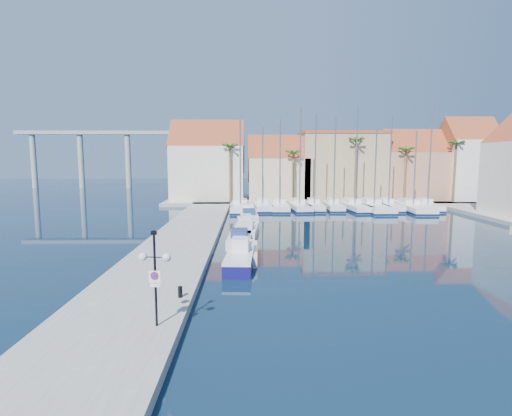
# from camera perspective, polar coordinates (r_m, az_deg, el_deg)

# --- Properties ---
(ground) EXTENTS (260.00, 260.00, 0.00)m
(ground) POSITION_cam_1_polar(r_m,az_deg,el_deg) (23.07, 6.89, -11.97)
(ground) COLOR black
(ground) RESTS_ON ground
(quay_west) EXTENTS (6.00, 77.00, 0.50)m
(quay_west) POSITION_cam_1_polar(r_m,az_deg,el_deg) (36.31, -10.42, -4.56)
(quay_west) COLOR gray
(quay_west) RESTS_ON ground
(shore_north) EXTENTS (54.00, 16.00, 0.50)m
(shore_north) POSITION_cam_1_polar(r_m,az_deg,el_deg) (71.18, 9.54, 1.15)
(shore_north) COLOR gray
(shore_north) RESTS_ON ground
(lamp_post) EXTENTS (1.38, 0.51, 4.09)m
(lamp_post) POSITION_cam_1_polar(r_m,az_deg,el_deg) (17.17, -14.26, -7.74)
(lamp_post) COLOR black
(lamp_post) RESTS_ON quay_west
(bollard) EXTENTS (0.23, 0.23, 0.57)m
(bollard) POSITION_cam_1_polar(r_m,az_deg,el_deg) (21.04, -10.78, -11.68)
(bollard) COLOR black
(bollard) RESTS_ON quay_west
(fishing_boat) EXTENTS (2.10, 5.51, 1.90)m
(fishing_boat) POSITION_cam_1_polar(r_m,az_deg,el_deg) (27.87, -2.36, -7.21)
(fishing_boat) COLOR #120F59
(fishing_boat) RESTS_ON ground
(motorboat_west_0) EXTENTS (1.90, 5.62, 1.40)m
(motorboat_west_0) POSITION_cam_1_polar(r_m,az_deg,el_deg) (30.20, -1.54, -6.32)
(motorboat_west_0) COLOR white
(motorboat_west_0) RESTS_ON ground
(motorboat_west_1) EXTENTS (2.17, 6.15, 1.40)m
(motorboat_west_1) POSITION_cam_1_polar(r_m,az_deg,el_deg) (35.25, -2.35, -4.37)
(motorboat_west_1) COLOR white
(motorboat_west_1) RESTS_ON ground
(motorboat_west_2) EXTENTS (2.71, 6.95, 1.40)m
(motorboat_west_2) POSITION_cam_1_polar(r_m,az_deg,el_deg) (39.35, -1.46, -3.16)
(motorboat_west_2) COLOR white
(motorboat_west_2) RESTS_ON ground
(motorboat_west_3) EXTENTS (2.04, 5.13, 1.40)m
(motorboat_west_3) POSITION_cam_1_polar(r_m,az_deg,el_deg) (44.30, -1.49, -2.00)
(motorboat_west_3) COLOR white
(motorboat_west_3) RESTS_ON ground
(motorboat_west_4) EXTENTS (2.32, 6.62, 1.40)m
(motorboat_west_4) POSITION_cam_1_polar(r_m,az_deg,el_deg) (49.05, -1.03, -1.11)
(motorboat_west_4) COLOR white
(motorboat_west_4) RESTS_ON ground
(motorboat_west_5) EXTENTS (2.38, 6.18, 1.40)m
(motorboat_west_5) POSITION_cam_1_polar(r_m,az_deg,el_deg) (54.75, -1.16, -0.25)
(motorboat_west_5) COLOR white
(motorboat_west_5) RESTS_ON ground
(sailboat_0) EXTENTS (2.92, 10.59, 12.85)m
(sailboat_0) POSITION_cam_1_polar(r_m,az_deg,el_deg) (57.71, -2.23, 0.20)
(sailboat_0) COLOR white
(sailboat_0) RESTS_ON ground
(sailboat_1) EXTENTS (3.00, 9.22, 11.97)m
(sailboat_1) POSITION_cam_1_polar(r_m,az_deg,el_deg) (58.59, 0.89, 0.32)
(sailboat_1) COLOR white
(sailboat_1) RESTS_ON ground
(sailboat_2) EXTENTS (2.69, 9.46, 13.05)m
(sailboat_2) POSITION_cam_1_polar(r_m,az_deg,el_deg) (58.57, 3.38, 0.31)
(sailboat_2) COLOR white
(sailboat_2) RESTS_ON ground
(sailboat_3) EXTENTS (3.11, 9.54, 14.78)m
(sailboat_3) POSITION_cam_1_polar(r_m,az_deg,el_deg) (58.94, 6.13, 0.36)
(sailboat_3) COLOR white
(sailboat_3) RESTS_ON ground
(sailboat_4) EXTENTS (2.56, 8.65, 13.88)m
(sailboat_4) POSITION_cam_1_polar(r_m,az_deg,el_deg) (59.35, 8.29, 0.37)
(sailboat_4) COLOR white
(sailboat_4) RESTS_ON ground
(sailboat_5) EXTENTS (2.55, 8.38, 13.29)m
(sailboat_5) POSITION_cam_1_polar(r_m,az_deg,el_deg) (59.76, 10.96, 0.36)
(sailboat_5) COLOR white
(sailboat_5) RESTS_ON ground
(sailboat_6) EXTENTS (3.49, 10.39, 14.72)m
(sailboat_6) POSITION_cam_1_polar(r_m,az_deg,el_deg) (60.20, 13.75, 0.31)
(sailboat_6) COLOR white
(sailboat_6) RESTS_ON ground
(sailboat_7) EXTENTS (3.31, 12.04, 11.57)m
(sailboat_7) POSITION_cam_1_polar(r_m,az_deg,el_deg) (60.49, 16.31, 0.21)
(sailboat_7) COLOR white
(sailboat_7) RESTS_ON ground
(sailboat_8) EXTENTS (2.68, 9.11, 13.51)m
(sailboat_8) POSITION_cam_1_polar(r_m,az_deg,el_deg) (61.96, 18.24, 0.35)
(sailboat_8) COLOR white
(sailboat_8) RESTS_ON ground
(sailboat_9) EXTENTS (3.62, 11.76, 11.33)m
(sailboat_9) POSITION_cam_1_polar(r_m,az_deg,el_deg) (61.81, 21.31, 0.15)
(sailboat_9) COLOR white
(sailboat_9) RESTS_ON ground
(sailboat_10) EXTENTS (2.66, 8.50, 14.60)m
(sailboat_10) POSITION_cam_1_polar(r_m,az_deg,el_deg) (63.79, 23.16, 0.36)
(sailboat_10) COLOR white
(sailboat_10) RESTS_ON ground
(building_0) EXTENTS (12.30, 9.00, 13.50)m
(building_0) POSITION_cam_1_polar(r_m,az_deg,el_deg) (68.93, -6.86, 6.23)
(building_0) COLOR beige
(building_0) RESTS_ON shore_north
(building_1) EXTENTS (10.30, 8.00, 11.00)m
(building_1) POSITION_cam_1_polar(r_m,az_deg,el_deg) (68.81, 3.19, 5.25)
(building_1) COLOR #C5AE8B
(building_1) RESTS_ON shore_north
(building_2) EXTENTS (14.20, 10.20, 11.50)m
(building_2) POSITION_cam_1_polar(r_m,az_deg,el_deg) (71.44, 12.02, 5.94)
(building_2) COLOR tan
(building_2) RESTS_ON shore_north
(building_3) EXTENTS (10.30, 8.00, 12.00)m
(building_3) POSITION_cam_1_polar(r_m,az_deg,el_deg) (74.14, 21.30, 5.34)
(building_3) COLOR tan
(building_3) RESTS_ON shore_north
(building_4) EXTENTS (8.30, 8.00, 14.00)m
(building_4) POSITION_cam_1_polar(r_m,az_deg,el_deg) (77.11, 27.85, 5.88)
(building_4) COLOR white
(building_4) RESTS_ON shore_north
(palm_0) EXTENTS (2.60, 2.60, 10.15)m
(palm_0) POSITION_cam_1_polar(r_m,az_deg,el_deg) (63.67, -3.72, 8.50)
(palm_0) COLOR brown
(palm_0) RESTS_ON shore_north
(palm_1) EXTENTS (2.60, 2.60, 9.15)m
(palm_1) POSITION_cam_1_polar(r_m,az_deg,el_deg) (63.98, 5.35, 7.63)
(palm_1) COLOR brown
(palm_1) RESTS_ON shore_north
(palm_2) EXTENTS (2.60, 2.60, 11.15)m
(palm_2) POSITION_cam_1_polar(r_m,az_deg,el_deg) (65.89, 14.15, 9.07)
(palm_2) COLOR brown
(palm_2) RESTS_ON shore_north
(palm_3) EXTENTS (2.60, 2.60, 9.65)m
(palm_3) POSITION_cam_1_polar(r_m,az_deg,el_deg) (68.37, 20.66, 7.57)
(palm_3) COLOR brown
(palm_3) RESTS_ON shore_north
(palm_4) EXTENTS (2.60, 2.60, 10.65)m
(palm_4) POSITION_cam_1_polar(r_m,az_deg,el_deg) (71.72, 26.69, 7.98)
(palm_4) COLOR brown
(palm_4) RESTS_ON shore_north
(viaduct) EXTENTS (48.00, 2.20, 14.45)m
(viaduct) POSITION_cam_1_polar(r_m,az_deg,el_deg) (109.68, -20.43, 8.09)
(viaduct) COLOR #9E9E99
(viaduct) RESTS_ON ground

